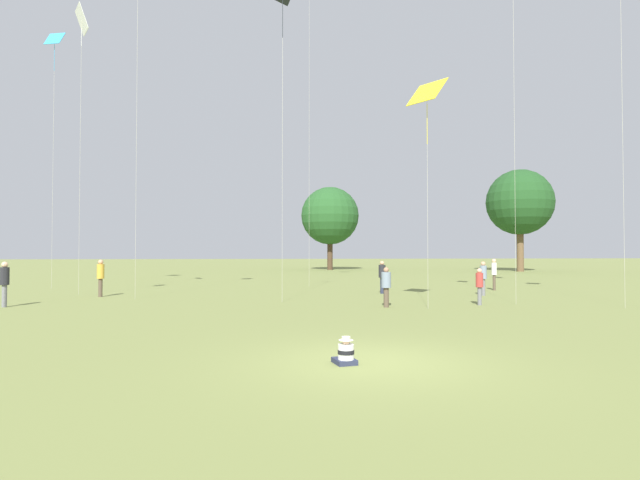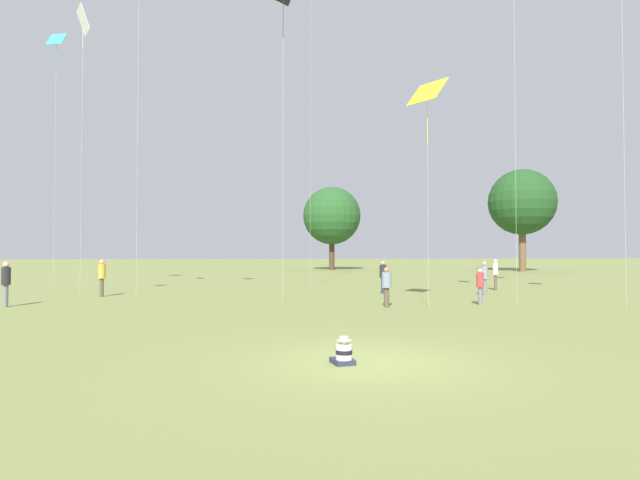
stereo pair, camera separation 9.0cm
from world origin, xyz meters
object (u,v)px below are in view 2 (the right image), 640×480
at_px(person_standing_2, 383,274).
at_px(seated_toddler, 344,353).
at_px(kite_4, 83,27).
at_px(distant_tree_1, 332,216).
at_px(person_standing_1, 480,283).
at_px(person_standing_3, 484,275).
at_px(person_standing_6, 495,271).
at_px(kite_6, 427,95).
at_px(kite_8, 56,49).
at_px(distant_tree_0, 522,202).
at_px(person_standing_5, 6,280).
at_px(person_standing_4, 387,284).
at_px(person_standing_0, 102,274).

bearing_deg(person_standing_2, seated_toddler, 91.88).
height_order(kite_4, distant_tree_1, kite_4).
xyz_separation_m(seated_toddler, distant_tree_1, (7.01, 51.25, 6.44)).
bearing_deg(person_standing_1, person_standing_3, -131.09).
bearing_deg(distant_tree_1, person_standing_6, -82.01).
bearing_deg(kite_6, person_standing_2, -169.41).
distance_m(seated_toddler, kite_4, 24.92).
bearing_deg(kite_8, person_standing_2, 42.90).
bearing_deg(distant_tree_1, distant_tree_0, -20.70).
bearing_deg(person_standing_2, kite_8, 0.36).
bearing_deg(person_standing_1, person_standing_6, -134.21).
xyz_separation_m(seated_toddler, person_standing_5, (-11.77, 11.61, 0.88)).
xyz_separation_m(person_standing_1, kite_8, (-21.55, 12.29, 13.79)).
relative_size(person_standing_4, kite_8, 0.10).
bearing_deg(distant_tree_0, kite_6, -123.52).
relative_size(person_standing_0, person_standing_3, 1.06).
height_order(person_standing_4, kite_4, kite_4).
bearing_deg(seated_toddler, distant_tree_1, 70.69).
bearing_deg(person_standing_0, person_standing_5, -46.50).
bearing_deg(person_standing_5, kite_4, -109.86).
bearing_deg(person_standing_0, seated_toddler, 12.41).
bearing_deg(kite_4, distant_tree_0, -38.81).
bearing_deg(seated_toddler, distant_tree_0, 46.04).
relative_size(person_standing_0, distant_tree_0, 0.16).
xyz_separation_m(person_standing_0, person_standing_6, (21.15, 1.61, 0.01)).
relative_size(person_standing_3, person_standing_6, 0.95).
height_order(kite_6, distant_tree_0, distant_tree_0).
bearing_deg(distant_tree_0, person_standing_4, -125.75).
height_order(person_standing_1, distant_tree_0, distant_tree_0).
bearing_deg(person_standing_3, person_standing_0, 160.05).
xyz_separation_m(person_standing_6, distant_tree_1, (-4.73, 33.68, 5.55)).
bearing_deg(kite_4, distant_tree_1, -10.78).
relative_size(seated_toddler, person_standing_0, 0.30).
bearing_deg(person_standing_4, seated_toddler, 5.57).
bearing_deg(person_standing_5, seated_toddler, 123.01).
height_order(kite_6, kite_8, kite_8).
relative_size(person_standing_1, kite_8, 0.10).
bearing_deg(person_standing_0, kite_4, -153.54).
distance_m(kite_8, distant_tree_0, 47.35).
distance_m(person_standing_0, person_standing_3, 19.04).
distance_m(person_standing_0, person_standing_1, 17.81).
relative_size(person_standing_6, kite_8, 0.11).
relative_size(person_standing_1, person_standing_6, 0.84).
bearing_deg(person_standing_6, kite_8, -170.01).
bearing_deg(seated_toddler, person_standing_0, 109.03).
height_order(person_standing_0, kite_8, kite_8).
relative_size(person_standing_3, distant_tree_1, 0.17).
bearing_deg(person_standing_5, person_standing_1, 162.87).
relative_size(person_standing_5, distant_tree_1, 0.18).
relative_size(person_standing_2, person_standing_4, 1.08).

